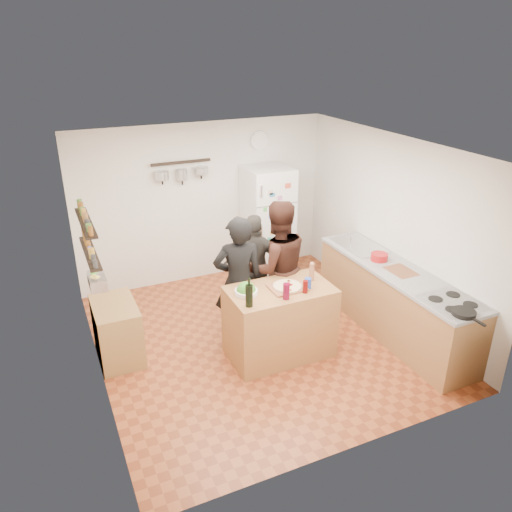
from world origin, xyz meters
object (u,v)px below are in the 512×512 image
prep_island (280,322)px  person_back (255,267)px  wine_bottle (249,296)px  fridge (268,222)px  skillet (464,313)px  counter_run (394,301)px  salad_bowl (246,292)px  wall_clock (259,141)px  salt_canister (308,283)px  red_bowl (379,257)px  side_table (117,331)px  pepper_mill (312,273)px  person_left (239,282)px  person_center (277,268)px

prep_island → person_back: size_ratio=0.83×
wine_bottle → fridge: bearing=60.2°
prep_island → skillet: size_ratio=4.93×
fridge → counter_run: bearing=-71.9°
salad_bowl → wall_clock: 3.00m
salt_canister → red_bowl: (1.26, 0.30, -0.01)m
salad_bowl → wine_bottle: 0.30m
salt_canister → wall_clock: (0.56, 2.60, 1.17)m
salad_bowl → side_table: 1.68m
salad_bowl → prep_island: bearing=-6.8°
red_bowl → wine_bottle: bearing=-169.1°
prep_island → counter_run: (1.61, -0.15, -0.01)m
salad_bowl → side_table: salad_bowl is taller
prep_island → pepper_mill: pepper_mill is taller
person_left → red_bowl: size_ratio=7.61×
pepper_mill → counter_run: pepper_mill is taller
person_center → red_bowl: 1.38m
wine_bottle → side_table: bearing=143.7°
person_center → salt_canister: bearing=102.2°
person_back → fridge: (0.74, 1.16, 0.15)m
prep_island → fridge: 2.36m
pepper_mill → red_bowl: size_ratio=0.86×
side_table → wine_bottle: bearing=-36.3°
wine_bottle → person_back: size_ratio=0.17×
person_back → skillet: person_back is taller
person_center → red_bowl: size_ratio=8.04×
side_table → salad_bowl: bearing=-26.6°
pepper_mill → salt_canister: 0.23m
skillet → person_center: bearing=123.9°
pepper_mill → skillet: pepper_mill is taller
prep_island → wall_clock: bearing=70.9°
wine_bottle → fridge: fridge is taller
wall_clock → side_table: bearing=-147.3°
person_back → red_bowl: bearing=177.2°
fridge → person_left: bearing=-125.6°
pepper_mill → person_center: bearing=113.8°
salt_canister → wall_clock: wall_clock is taller
skillet → red_bowl: size_ratio=1.13×
fridge → person_center: bearing=-111.5°
prep_island → wine_bottle: (-0.50, -0.22, 0.58)m
pepper_mill → prep_island: bearing=-173.7°
salt_canister → wall_clock: 2.91m
salad_bowl → red_bowl: red_bowl is taller
salad_bowl → counter_run: size_ratio=0.10×
red_bowl → wall_clock: wall_clock is taller
pepper_mill → fridge: size_ratio=0.11×
prep_island → fridge: size_ratio=0.69×
prep_island → side_table: (-1.83, 0.76, -0.09)m
person_left → pepper_mill: bearing=164.6°
salad_bowl → salt_canister: (0.72, -0.17, 0.04)m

